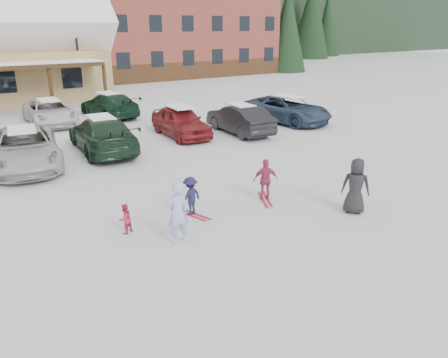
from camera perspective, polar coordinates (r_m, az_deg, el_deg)
ground at (r=12.58m, az=1.40°, el=-5.82°), size 160.00×160.00×0.00m
lamp_post at (r=34.94m, az=-18.58°, el=15.55°), size 0.50×0.25×6.30m
conifer_1 at (r=55.16m, az=8.31°, el=20.23°), size 4.84×4.84×11.22m
conifer_3 at (r=54.75m, az=-21.56°, el=17.95°), size 3.96×3.96×9.18m
conifer_4 at (r=68.59m, az=2.70°, el=20.45°), size 5.06×5.06×11.73m
adult_skier at (r=11.26m, az=-6.11°, el=-4.44°), size 0.62×0.42×1.67m
toddler_red at (r=12.15m, az=-12.81°, el=-5.09°), size 0.51×0.46×0.85m
child_navy at (r=12.96m, az=-4.41°, el=-2.24°), size 0.86×0.64×1.19m
skis_child_navy at (r=13.19m, az=-4.34°, el=-4.57°), size 0.59×1.40×0.03m
child_magenta at (r=14.06m, az=5.46°, el=-0.10°), size 0.87×0.66×1.37m
skis_child_magenta at (r=14.30m, az=5.38°, el=-2.63°), size 0.82×1.34×0.03m
bystander_dark at (r=13.56m, az=16.83°, el=-0.89°), size 0.93×0.99×1.70m
parked_car_2 at (r=19.04m, az=-24.61°, el=3.69°), size 3.34×5.84×1.53m
parked_car_3 at (r=20.23m, az=-15.60°, el=5.63°), size 2.62×5.54×1.56m
parked_car_4 at (r=22.40m, az=-5.69°, el=7.50°), size 2.08×4.56×1.52m
parked_car_5 at (r=22.95m, az=2.06°, el=7.85°), size 1.87×4.64×1.50m
parked_car_6 at (r=25.87m, az=8.17°, el=9.01°), size 3.38×5.78×1.51m
parked_car_10 at (r=26.95m, az=-21.81°, el=8.13°), size 2.47×5.11×1.40m
parked_car_11 at (r=28.11m, az=-14.76°, el=9.34°), size 2.63×5.21×1.45m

